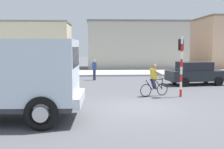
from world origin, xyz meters
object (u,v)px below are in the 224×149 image
at_px(pedestrian_near_kerb, 94,70).
at_px(car_red_near, 195,73).
at_px(traffic_light_pole, 181,58).
at_px(cyclist, 154,80).
at_px(truck_foreground, 4,75).

bearing_deg(pedestrian_near_kerb, car_red_near, -22.58).
relative_size(traffic_light_pole, pedestrian_near_kerb, 1.98).
xyz_separation_m(traffic_light_pole, pedestrian_near_kerb, (-4.68, 7.44, -1.22)).
distance_m(cyclist, traffic_light_pole, 1.84).
distance_m(truck_foreground, car_red_near, 13.52).
height_order(traffic_light_pole, pedestrian_near_kerb, traffic_light_pole).
relative_size(truck_foreground, car_red_near, 1.30).
distance_m(truck_foreground, pedestrian_near_kerb, 12.26).
relative_size(truck_foreground, cyclist, 3.18).
bearing_deg(truck_foreground, car_red_near, 41.24).
bearing_deg(car_red_near, traffic_light_pole, -118.30).
xyz_separation_m(car_red_near, pedestrian_near_kerb, (-7.10, 2.95, 0.03)).
distance_m(traffic_light_pole, pedestrian_near_kerb, 8.88).
xyz_separation_m(truck_foreground, car_red_near, (10.15, 8.89, -0.85)).
xyz_separation_m(truck_foreground, pedestrian_near_kerb, (3.05, 11.85, -0.82)).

